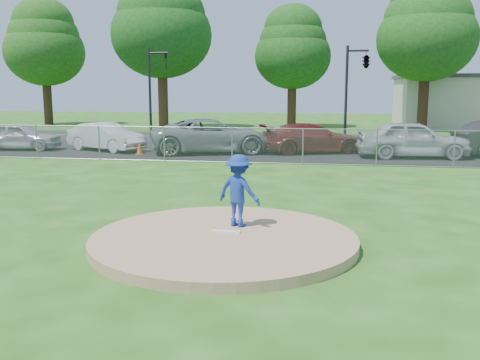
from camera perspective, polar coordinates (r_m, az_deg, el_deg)
The scene contains 19 objects.
ground at distance 20.63m, azimuth 3.63°, elevation 0.96°, with size 120.00×120.00×0.00m, color #1C5011.
pitchers_mound at distance 10.92m, azimuth -1.73°, elevation -6.41°, with size 5.40×5.40×0.20m, color #A57D5A.
pitching_rubber at distance 11.08m, azimuth -1.53°, elevation -5.53°, with size 0.60×0.15×0.04m, color white.
chain_link_fence at distance 22.51m, azimuth 4.17°, elevation 3.61°, with size 40.00×0.06×1.50m, color gray.
parking_lot at distance 27.05m, azimuth 5.03°, elevation 3.03°, with size 50.00×8.00×0.01m, color black.
street at distance 34.50m, azimuth 6.00°, elevation 4.45°, with size 60.00×7.00×0.01m, color black.
tree_far_left at distance 49.67m, azimuth -20.16°, elevation 13.67°, with size 6.72×6.72×10.74m.
tree_left at distance 43.60m, azimuth -8.40°, elevation 16.34°, with size 7.84×7.84×12.53m.
tree_center at distance 44.52m, azimuth 5.64°, elevation 13.96°, with size 6.16×6.16×9.84m.
tree_right at distance 43.10m, azimuth 19.35°, elevation 15.20°, with size 7.28×7.28×11.63m.
traffic_signal_left at distance 34.05m, azimuth -9.22°, elevation 9.98°, with size 1.28×0.20×5.60m.
traffic_signal_center at distance 32.39m, azimuth 13.11°, elevation 12.08°, with size 1.42×2.48×5.60m.
pitcher at distance 11.45m, azimuth -0.14°, elevation -1.13°, with size 1.00×0.58×1.56m, color navy.
traffic_cone at distance 26.26m, azimuth -10.67°, elevation 3.40°, with size 0.32×0.32×0.62m, color #D75A0B.
parked_car_silver at distance 29.94m, azimuth -22.41°, elevation 4.34°, with size 1.65×4.11×1.40m, color #B2B2B7.
parked_car_white at distance 28.17m, azimuth -14.10°, elevation 4.50°, with size 1.50×4.30×1.42m, color silver.
parked_car_gray at distance 26.36m, azimuth -2.94°, elevation 4.73°, with size 2.79×6.05×1.68m, color gray.
parked_car_darkred at distance 26.57m, azimuth 7.69°, elevation 4.45°, with size 2.04×5.01×1.45m, color maroon.
parked_car_pearl at distance 25.71m, azimuth 17.95°, elevation 4.18°, with size 2.02×5.01×1.71m, color #B8BBBD.
Camera 1 is at (2.04, -10.29, 3.13)m, focal length 40.00 mm.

